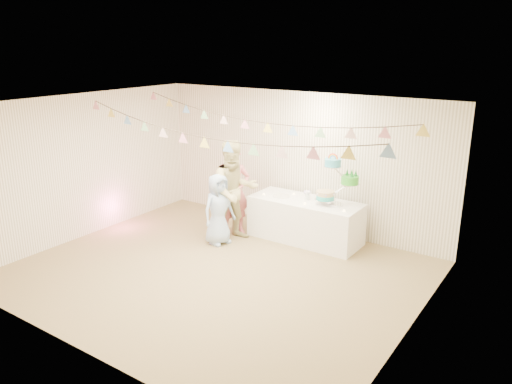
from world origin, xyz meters
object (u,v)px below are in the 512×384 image
Objects in this scene: cake_stand at (336,182)px; person_adult_b at (234,191)px; person_child at (218,209)px; person_adult_a at (234,191)px; table at (305,220)px.

person_adult_b reaches higher than cake_stand.
person_child is (-1.75, -1.05, -0.53)m from cake_stand.
cake_stand is 2.11m from person_child.
person_adult_a is 0.31m from person_adult_b.
table is 0.97m from cake_stand.
person_child is (-0.12, -0.32, -0.28)m from person_adult_b.
person_adult_a is at bearing -164.46° from cake_stand.
cake_stand is at bearing -32.64° from person_adult_b.
person_adult_a is at bearing 20.37° from person_child.
cake_stand is at bearing 5.19° from table.
table is 1.10× the size of person_adult_b.
person_adult_b is at bearing -147.54° from table.
cake_stand is 1.80m from person_adult_b.
cake_stand is 0.46× the size of person_adult_b.
cake_stand is 1.91m from person_adult_a.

